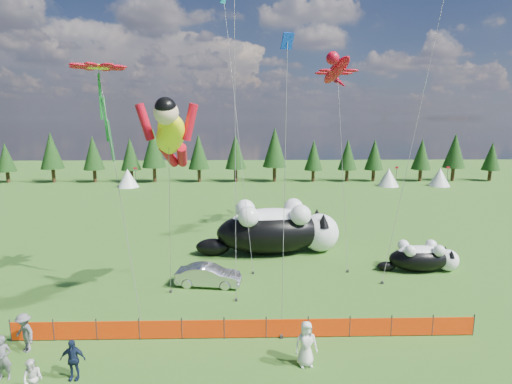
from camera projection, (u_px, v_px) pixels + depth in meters
ground at (245, 309)px, 21.98m from camera, size 160.00×160.00×0.00m
safety_fence at (245, 328)px, 18.94m from camera, size 22.06×0.06×1.10m
tree_line at (246, 158)px, 65.50m from camera, size 90.00×4.00×8.00m
festival_tents at (318, 177)px, 61.31m from camera, size 50.00×3.20×2.80m
cat_large at (277, 229)px, 30.89m from camera, size 11.18×4.76×4.04m
cat_small at (423, 257)px, 27.34m from camera, size 5.59×2.00×2.02m
car at (209, 275)px, 24.92m from camera, size 4.19×1.91×1.33m
spectator_a at (3, 358)px, 15.89m from camera, size 0.71×0.50×1.84m
spectator_b at (33, 379)px, 14.80m from camera, size 0.80×0.52×1.57m
spectator_c at (73, 360)px, 15.91m from camera, size 1.00×0.52×1.70m
spectator_d at (24, 333)px, 17.79m from camera, size 1.31×1.14×1.81m
spectator_e at (306, 344)px, 16.78m from camera, size 1.04×0.75×1.97m
superhero_kite at (170, 136)px, 20.10m from camera, size 5.38×5.64×11.64m
gecko_kite at (336, 71)px, 32.71m from camera, size 4.48×11.88×16.51m
flower_kite at (99, 70)px, 20.81m from camera, size 4.29×5.11×13.45m
diamond_kite_c at (287, 55)px, 18.32m from camera, size 1.07×2.10×14.57m
diamond_kite_d at (226, 16)px, 30.29m from camera, size 2.55×7.83×20.68m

